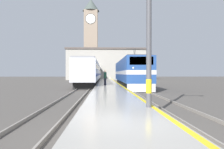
# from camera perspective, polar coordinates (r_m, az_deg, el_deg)

# --- Properties ---
(ground_plane) EXTENTS (200.00, 200.00, 0.00)m
(ground_plane) POSITION_cam_1_polar(r_m,az_deg,el_deg) (36.76, -1.20, -2.70)
(ground_plane) COLOR #514C47
(platform) EXTENTS (3.28, 140.00, 0.45)m
(platform) POSITION_cam_1_polar(r_m,az_deg,el_deg) (31.75, -1.04, -2.76)
(platform) COLOR #ADA89E
(platform) RESTS_ON ground
(rail_track_near) EXTENTS (2.83, 140.00, 0.16)m
(rail_track_near) POSITION_cam_1_polar(r_m,az_deg,el_deg) (31.97, 4.38, -3.09)
(rail_track_near) COLOR #514C47
(rail_track_near) RESTS_ON ground
(rail_track_far) EXTENTS (2.83, 140.00, 0.16)m
(rail_track_far) POSITION_cam_1_polar(r_m,az_deg,el_deg) (31.84, -6.42, -3.11)
(rail_track_far) COLOR #514C47
(rail_track_far) RESTS_ON ground
(locomotive_train) EXTENTS (2.92, 19.29, 4.83)m
(locomotive_train) POSITION_cam_1_polar(r_m,az_deg,el_deg) (30.68, 4.64, 0.40)
(locomotive_train) COLOR black
(locomotive_train) RESTS_ON ground
(passenger_train) EXTENTS (2.92, 50.60, 3.86)m
(passenger_train) POSITION_cam_1_polar(r_m,az_deg,el_deg) (49.51, -4.91, 0.47)
(passenger_train) COLOR black
(passenger_train) RESTS_ON ground
(catenary_mast) EXTENTS (2.01, 0.24, 7.19)m
(catenary_mast) POSITION_cam_1_polar(r_m,az_deg,el_deg) (9.75, 10.06, 12.96)
(catenary_mast) COLOR #4C4C51
(catenary_mast) RESTS_ON platform
(person_on_platform) EXTENTS (0.34, 0.34, 1.85)m
(person_on_platform) POSITION_cam_1_polar(r_m,az_deg,el_deg) (26.70, -1.80, -0.74)
(person_on_platform) COLOR #23232D
(person_on_platform) RESTS_ON platform
(clock_tower) EXTENTS (5.78, 5.78, 27.80)m
(clock_tower) POSITION_cam_1_polar(r_m,az_deg,el_deg) (77.43, -5.51, 9.87)
(clock_tower) COLOR gray
(clock_tower) RESTS_ON ground
(station_building) EXTENTS (25.01, 7.41, 9.59)m
(station_building) POSITION_cam_1_polar(r_m,az_deg,el_deg) (67.66, -1.27, 2.73)
(station_building) COLOR #A8A399
(station_building) RESTS_ON ground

